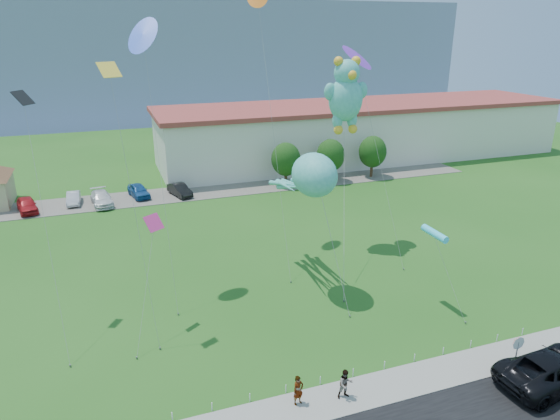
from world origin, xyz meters
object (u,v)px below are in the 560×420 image
object	(u,v)px
pedestrian_left	(298,390)
parked_car_red	(27,205)
warehouse	(363,130)
pedestrian_right	(346,384)
suv	(553,369)
parked_car_silver	(73,198)
parked_car_blue	(139,191)
stop_sign	(518,347)
teddy_bear_kite	(346,94)
octopus_kite	(309,179)
parked_car_black	(180,190)
parked_car_white	(102,198)

from	to	relation	value
pedestrian_left	parked_car_red	xyz separation A→B (m)	(-16.40, 36.63, -0.11)
warehouse	pedestrian_right	xyz separation A→B (m)	(-26.24, -46.76, -3.20)
suv	warehouse	bearing A→B (deg)	-20.61
parked_car_silver	parked_car_blue	xyz separation A→B (m)	(7.03, 0.04, 0.10)
stop_sign	suv	bearing A→B (deg)	-43.34
pedestrian_right	teddy_bear_kite	bearing A→B (deg)	66.65
warehouse	octopus_kite	world-z (taller)	octopus_kite
parked_car_black	teddy_bear_kite	bearing A→B (deg)	-74.76
parked_car_black	teddy_bear_kite	xyz separation A→B (m)	(11.56, -18.53, 12.58)
parked_car_red	suv	bearing A→B (deg)	-65.95
warehouse	suv	bearing A→B (deg)	-106.99
suv	pedestrian_left	world-z (taller)	suv
pedestrian_right	teddy_bear_kite	distance (m)	24.03
parked_car_red	stop_sign	bearing A→B (deg)	-66.32
parked_car_silver	parked_car_white	world-z (taller)	parked_car_white
parked_car_white	octopus_kite	size ratio (longest dim) A/B	0.47
parked_car_black	octopus_kite	xyz separation A→B (m)	(5.67, -24.94, 7.58)
pedestrian_left	pedestrian_right	world-z (taller)	pedestrian_right
stop_sign	pedestrian_right	bearing A→B (deg)	171.57
parked_car_silver	octopus_kite	bearing A→B (deg)	-55.28
parked_car_red	teddy_bear_kite	distance (m)	35.51
warehouse	parked_car_blue	distance (m)	34.78
parked_car_white	parked_car_blue	world-z (taller)	parked_car_blue
parked_car_blue	pedestrian_left	bearing A→B (deg)	-95.39
parked_car_white	parked_car_black	distance (m)	8.63
warehouse	parked_car_blue	world-z (taller)	warehouse
pedestrian_right	octopus_kite	xyz separation A→B (m)	(2.89, 12.21, 7.40)
parked_car_red	parked_car_blue	bearing A→B (deg)	-6.84
suv	parked_car_blue	world-z (taller)	suv
pedestrian_left	parked_car_white	size ratio (longest dim) A/B	0.33
parked_car_red	parked_car_silver	bearing A→B (deg)	1.94
stop_sign	parked_car_blue	size ratio (longest dim) A/B	0.58
pedestrian_right	teddy_bear_kite	world-z (taller)	teddy_bear_kite
stop_sign	pedestrian_right	xyz separation A→B (m)	(-9.74, 1.44, -0.94)
suv	parked_car_black	xyz separation A→B (m)	(-13.89, 39.89, -0.21)
suv	teddy_bear_kite	size ratio (longest dim) A/B	0.40
octopus_kite	parked_car_red	bearing A→B (deg)	131.30
pedestrian_left	parked_car_black	distance (m)	36.77
pedestrian_right	parked_car_red	world-z (taller)	pedestrian_right
suv	parked_car_blue	bearing A→B (deg)	20.59
pedestrian_left	teddy_bear_kite	size ratio (longest dim) A/B	0.10
stop_sign	pedestrian_right	world-z (taller)	stop_sign
suv	parked_car_blue	size ratio (longest dim) A/B	1.51
pedestrian_left	parked_car_silver	distance (m)	39.65
pedestrian_left	octopus_kite	bearing A→B (deg)	51.45
parked_car_black	octopus_kite	bearing A→B (deg)	-93.91
parked_car_red	parked_car_white	bearing A→B (deg)	-14.82
parked_car_white	teddy_bear_kite	bearing A→B (deg)	-49.32
teddy_bear_kite	pedestrian_left	bearing A→B (deg)	-121.71
parked_car_white	warehouse	bearing A→B (deg)	7.51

